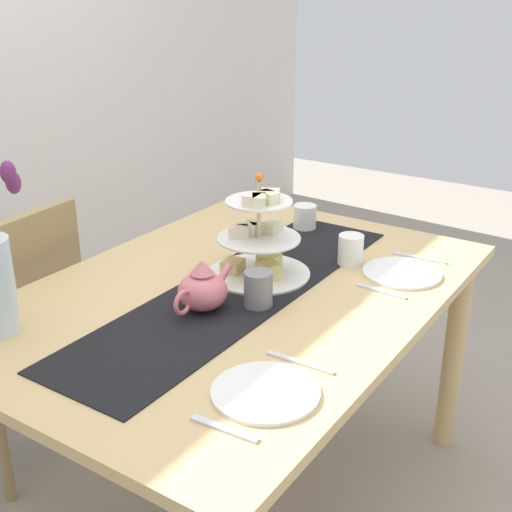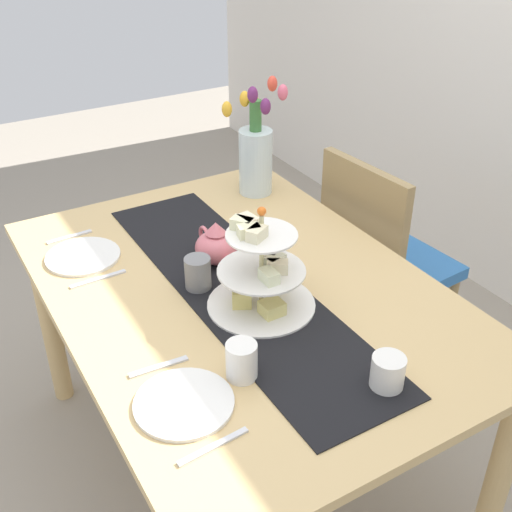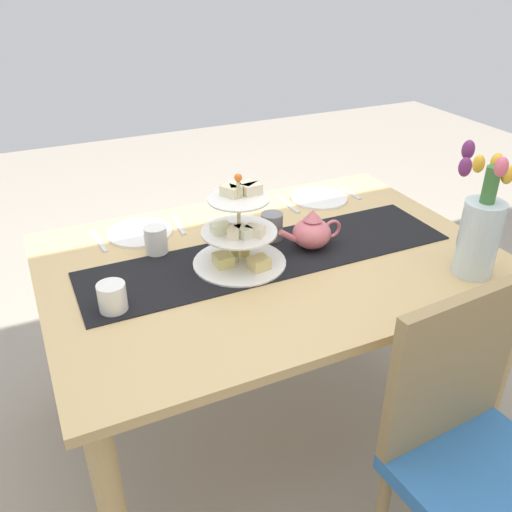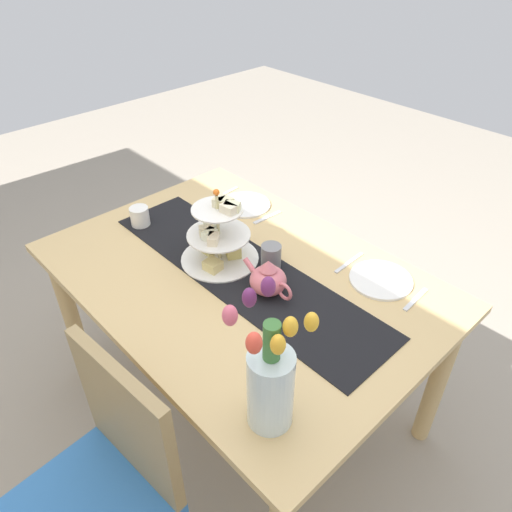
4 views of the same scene
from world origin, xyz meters
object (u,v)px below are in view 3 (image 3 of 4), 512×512
Objects in this scene: tulip_vase at (481,228)px; mug_grey at (272,226)px; dining_table at (271,284)px; teapot at (312,232)px; dinner_plate_right at (140,233)px; tiered_cake_stand at (240,235)px; cream_jug at (112,298)px; fork_left at (349,193)px; mug_white_text at (156,240)px; fork_right at (179,226)px; dinner_plate_left at (319,198)px; chair_left at (474,448)px; knife_right at (99,241)px; knife_left at (287,205)px.

mug_grey is (0.47, -0.47, -0.11)m from tulip_vase.
dining_table is 6.14× the size of teapot.
teapot reaches higher than dinner_plate_right.
tiered_cake_stand is 3.58× the size of cream_jug.
tulip_vase is at bearing 136.00° from teapot.
fork_left is at bearing -90.95° from tulip_vase.
tiered_cake_stand is at bearing 139.91° from mug_white_text.
dining_table is 0.42m from fork_right.
dinner_plate_left is (0.13, -0.70, -0.15)m from tulip_vase.
teapot is 0.52m from fork_left.
dinner_plate_left is 0.59m from fork_right.
cream_jug is (1.06, -0.27, -0.11)m from tulip_vase.
chair_left reaches higher than mug_white_text.
mug_white_text is at bearing -58.86° from chair_left.
dining_table is 6.37× the size of dinner_plate_right.
knife_right is at bearing 0.00° from fork_left.
knife_right is (0.15, 0.00, -0.00)m from dinner_plate_right.
tulip_vase is 2.48× the size of knife_left.
tulip_vase reaches higher than teapot.
chair_left is at bearing 139.45° from cream_jug.
mug_white_text is (0.86, -0.54, -0.11)m from tulip_vase.
dinner_plate_right is 0.47m from mug_grey.
knife_right is at bearing -95.30° from cream_jug.
dining_table is 15.41× the size of mug_grey.
dinner_plate_left is 1.35× the size of knife_right.
cream_jug is at bearing 9.30° from dining_table.
dining_table is 0.53m from dinner_plate_left.
fork_left is 0.88m from mug_white_text.
tulip_vase is at bearing -127.71° from chair_left.
dining_table is 0.41m from mug_white_text.
dinner_plate_right is at bearing 180.00° from knife_right.
knife_right is at bearing -34.62° from tulip_vase.
tiered_cake_stand is 3.20× the size of mug_white_text.
fork_left is 0.88× the size of knife_right.
tulip_vase is at bearing 147.61° from mug_white_text.
fork_left is at bearing -169.55° from mug_white_text.
chair_left is at bearing 81.47° from dinner_plate_left.
mug_white_text is at bearing -29.11° from dining_table.
fork_right reaches higher than dining_table.
tiered_cake_stand is 1.79× the size of knife_right.
tiered_cake_stand is 0.37m from fork_right.
chair_left reaches higher than cream_jug.
cream_jug is 0.50× the size of knife_left.
fork_right is 0.36m from mug_grey.
knife_right is at bearing -28.09° from teapot.
knife_left is (-0.09, -0.35, -0.06)m from teapot.
tulip_vase reaches higher than dinner_plate_right.
fork_right is at bearing 180.00° from knife_right.
mug_grey is (-0.55, 0.24, 0.05)m from knife_right.
dinner_plate_left is 2.42× the size of mug_white_text.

